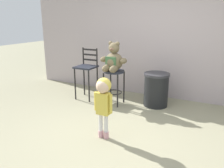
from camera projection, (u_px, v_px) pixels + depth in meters
name	position (u px, v px, depth m)	size (l,w,h in m)	color
ground_plane	(115.00, 137.00, 3.51)	(24.00, 24.00, 0.00)	gray
building_wall	(162.00, 8.00, 4.95)	(6.65, 0.30, 3.95)	#AD9FA2
bar_stool_with_teddy	(114.00, 80.00, 4.72)	(0.43, 0.43, 0.73)	#1F222D
teddy_bear	(113.00, 60.00, 4.58)	(0.57, 0.51, 0.59)	brown
child_walking	(103.00, 95.00, 3.30)	(0.30, 0.24, 0.94)	#D096A1
trash_bin	(156.00, 89.00, 4.67)	(0.52, 0.52, 0.69)	black
bar_chair_empty	(87.00, 70.00, 5.05)	(0.42, 0.42, 1.13)	#1F222D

